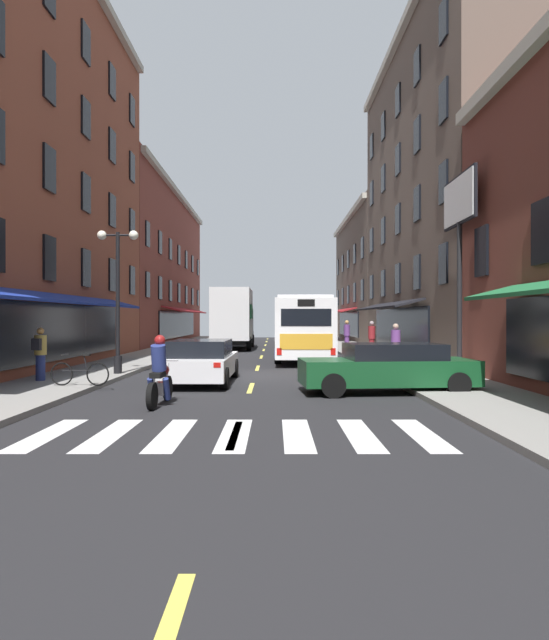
# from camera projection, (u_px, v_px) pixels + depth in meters

# --- Properties ---
(ground_plane) EXTENTS (34.80, 80.00, 0.10)m
(ground_plane) POSITION_uv_depth(u_px,v_px,m) (255.00, 377.00, 19.70)
(ground_plane) COLOR black
(lane_centre_dashes) EXTENTS (0.14, 73.90, 0.01)m
(lane_centre_dashes) POSITION_uv_depth(u_px,v_px,m) (255.00, 376.00, 19.45)
(lane_centre_dashes) COLOR #DBCC4C
(lane_centre_dashes) RESTS_ON ground
(crosswalk_near) EXTENTS (7.10, 2.80, 0.01)m
(crosswalk_near) POSITION_uv_depth(u_px,v_px,m) (235.00, 434.00, 9.70)
(crosswalk_near) COLOR silver
(crosswalk_near) RESTS_ON ground
(sidewalk_left) EXTENTS (3.00, 80.00, 0.14)m
(sidewalk_left) POSITION_uv_depth(u_px,v_px,m) (91.00, 374.00, 19.70)
(sidewalk_left) COLOR gray
(sidewalk_left) RESTS_ON ground
(sidewalk_right) EXTENTS (3.00, 80.00, 0.14)m
(sidewalk_right) POSITION_uv_depth(u_px,v_px,m) (420.00, 374.00, 19.69)
(sidewalk_right) COLOR gray
(sidewalk_right) RESTS_ON ground
(billboard_sign) EXTENTS (0.40, 3.09, 6.83)m
(billboard_sign) POSITION_uv_depth(u_px,v_px,m) (460.00, 221.00, 18.87)
(billboard_sign) COLOR black
(billboard_sign) RESTS_ON sidewalk_right
(transit_bus) EXTENTS (2.78, 12.13, 3.05)m
(transit_bus) POSITION_uv_depth(u_px,v_px,m) (301.00, 327.00, 28.44)
(transit_bus) COLOR white
(transit_bus) RESTS_ON ground
(box_truck) EXTENTS (2.50, 7.67, 3.94)m
(box_truck) POSITION_uv_depth(u_px,v_px,m) (234.00, 319.00, 36.52)
(box_truck) COLOR black
(box_truck) RESTS_ON ground
(sedan_near) EXTENTS (2.01, 4.38, 1.37)m
(sedan_near) POSITION_uv_depth(u_px,v_px,m) (242.00, 334.00, 46.08)
(sedan_near) COLOR #515154
(sedan_near) RESTS_ON ground
(sedan_mid) EXTENTS (2.07, 4.73, 1.37)m
(sedan_mid) POSITION_uv_depth(u_px,v_px,m) (202.00, 361.00, 17.43)
(sedan_mid) COLOR silver
(sedan_mid) RESTS_ON ground
(sedan_far) EXTENTS (4.87, 2.27, 1.36)m
(sedan_far) POSITION_uv_depth(u_px,v_px,m) (389.00, 367.00, 15.15)
(sedan_far) COLOR #144723
(sedan_far) RESTS_ON ground
(motorcycle_rider) EXTENTS (0.62, 2.07, 1.66)m
(motorcycle_rider) POSITION_uv_depth(u_px,v_px,m) (160.00, 375.00, 12.94)
(motorcycle_rider) COLOR black
(motorcycle_rider) RESTS_ON ground
(bicycle_near) EXTENTS (1.71, 0.48, 0.91)m
(bicycle_near) POSITION_uv_depth(u_px,v_px,m) (80.00, 373.00, 15.59)
(bicycle_near) COLOR black
(bicycle_near) RESTS_ON sidewalk_left
(pedestrian_near) EXTENTS (0.36, 0.51, 1.63)m
(pedestrian_near) POSITION_uv_depth(u_px,v_px,m) (40.00, 353.00, 16.89)
(pedestrian_near) COLOR navy
(pedestrian_near) RESTS_ON sidewalk_left
(pedestrian_mid) EXTENTS (0.36, 0.36, 1.71)m
(pedestrian_mid) POSITION_uv_depth(u_px,v_px,m) (396.00, 345.00, 21.43)
(pedestrian_mid) COLOR #33663F
(pedestrian_mid) RESTS_ON sidewalk_right
(pedestrian_far) EXTENTS (0.36, 0.36, 1.77)m
(pedestrian_far) POSITION_uv_depth(u_px,v_px,m) (372.00, 338.00, 28.30)
(pedestrian_far) COLOR maroon
(pedestrian_far) RESTS_ON sidewalk_right
(pedestrian_rear) EXTENTS (0.36, 0.36, 1.80)m
(pedestrian_rear) POSITION_uv_depth(u_px,v_px,m) (347.00, 335.00, 32.62)
(pedestrian_rear) COLOR #66387F
(pedestrian_rear) RESTS_ON sidewalk_right
(street_lamp_twin) EXTENTS (1.42, 0.32, 4.96)m
(street_lamp_twin) POSITION_uv_depth(u_px,v_px,m) (118.00, 294.00, 19.08)
(street_lamp_twin) COLOR black
(street_lamp_twin) RESTS_ON sidewalk_left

